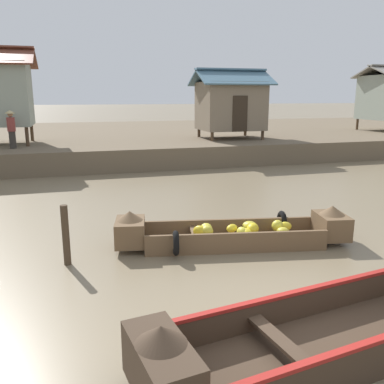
# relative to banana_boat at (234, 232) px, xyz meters

# --- Properties ---
(ground_plane) EXTENTS (300.00, 300.00, 0.00)m
(ground_plane) POSITION_rel_banana_boat_xyz_m (-0.65, 6.29, -0.30)
(ground_plane) COLOR #7A6B51
(riverbank_strip) EXTENTS (160.00, 20.00, 1.00)m
(riverbank_strip) POSITION_rel_banana_boat_xyz_m (-0.65, 19.38, 0.20)
(riverbank_strip) COLOR brown
(riverbank_strip) RESTS_ON ground
(banana_boat) EXTENTS (5.23, 1.83, 0.85)m
(banana_boat) POSITION_rel_banana_boat_xyz_m (0.00, 0.00, 0.00)
(banana_boat) COLOR brown
(banana_boat) RESTS_ON ground
(viewer_boat) EXTENTS (5.70, 2.06, 0.95)m
(viewer_boat) POSITION_rel_banana_boat_xyz_m (-0.06, -3.94, 0.01)
(viewer_boat) COLOR #3D2D21
(viewer_boat) RESTS_ON ground
(fishing_skiff_distant) EXTENTS (5.25, 1.67, 0.92)m
(fishing_skiff_distant) POSITION_rel_banana_boat_xyz_m (11.47, 10.08, 0.02)
(fishing_skiff_distant) COLOR brown
(fishing_skiff_distant) RESTS_ON ground
(stilt_house_mid_left) EXTENTS (3.91, 3.18, 3.67)m
(stilt_house_mid_left) POSITION_rel_banana_boat_xyz_m (4.89, 12.85, 2.49)
(stilt_house_mid_left) COLOR #4C3826
(stilt_house_mid_left) RESTS_ON riverbank_strip
(vendor_person) EXTENTS (0.44, 0.44, 1.66)m
(vendor_person) POSITION_rel_banana_boat_xyz_m (-5.89, 11.32, 1.63)
(vendor_person) COLOR #332D28
(vendor_person) RESTS_ON riverbank_strip
(mooring_post) EXTENTS (0.14, 0.14, 1.22)m
(mooring_post) POSITION_rel_banana_boat_xyz_m (-3.56, -0.09, 0.31)
(mooring_post) COLOR #423323
(mooring_post) RESTS_ON ground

